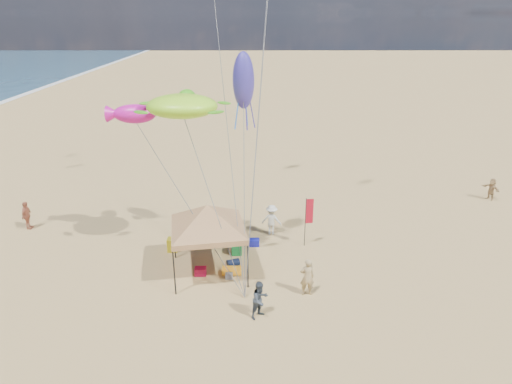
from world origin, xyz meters
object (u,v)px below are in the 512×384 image
cooler_blue (254,242)px  person_near_a (307,277)px  person_near_b (260,300)px  person_near_c (272,220)px  person_far_a (27,215)px  cooler_red (201,271)px  chair_green (237,248)px  chair_yellow (173,245)px  beach_cart (232,271)px  canopy_tent (207,208)px  person_far_c (492,189)px  feather_flag (308,214)px

cooler_blue → person_near_a: size_ratio=0.31×
person_near_b → person_near_c: 7.45m
person_far_a → person_near_b: bearing=-122.8°
person_near_b → person_far_a: person_far_a is taller
cooler_red → cooler_blue: same height
chair_green → chair_yellow: size_ratio=1.00×
chair_green → beach_cart: chair_green is taller
canopy_tent → cooler_blue: bearing=50.3°
cooler_blue → person_near_a: bearing=-62.8°
chair_yellow → cooler_red: bearing=-54.0°
canopy_tent → cooler_red: (-0.40, -0.29, -3.16)m
chair_yellow → person_far_c: person_far_c is taller
person_near_c → chair_yellow: bearing=34.1°
person_near_a → person_near_c: 5.99m
cooler_red → person_far_a: size_ratio=0.32×
feather_flag → beach_cart: 5.10m
cooler_red → person_near_b: size_ratio=0.33×
feather_flag → cooler_blue: bearing=-179.7°
cooler_red → chair_yellow: chair_yellow is taller
person_far_a → person_far_c: (28.72, 4.22, -0.09)m
cooler_red → beach_cart: bearing=1.7°
canopy_tent → beach_cart: 3.34m
person_far_a → person_near_a: bearing=-114.5°
chair_green → person_near_a: bearing=-48.4°
chair_yellow → beach_cart: (3.19, -2.31, -0.15)m
feather_flag → beach_cart: (-3.90, -2.85, -1.64)m
canopy_tent → person_near_b: bearing=-55.5°
person_near_b → person_near_c: person_near_c is taller
person_near_b → person_far_a: size_ratio=0.98×
chair_yellow → chair_green: bearing=-6.0°
chair_yellow → person_far_c: 21.15m
chair_green → person_far_a: size_ratio=0.42×
cooler_blue → chair_green: 1.27m
chair_green → chair_yellow: bearing=174.0°
feather_flag → cooler_blue: (-2.82, -0.02, -1.65)m
chair_green → cooler_blue: bearing=44.3°
feather_flag → person_near_c: (-1.85, 1.36, -0.97)m
canopy_tent → beach_cart: canopy_tent is taller
beach_cart → person_near_a: size_ratio=0.51×
beach_cart → person_far_c: size_ratio=0.61×
cooler_blue → person_near_c: person_near_c is taller
cooler_red → chair_yellow: bearing=126.0°
cooler_red → person_far_a: (-10.43, 5.01, 0.64)m
feather_flag → person_far_a: (-15.81, 2.12, -1.01)m
person_near_c → chair_green: bearing=64.4°
chair_yellow → person_far_c: size_ratio=0.47×
canopy_tent → feather_flag: bearing=27.6°
chair_yellow → beach_cart: 3.94m
beach_cart → person_near_a: bearing=-25.9°
beach_cart → person_near_b: person_near_b is taller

